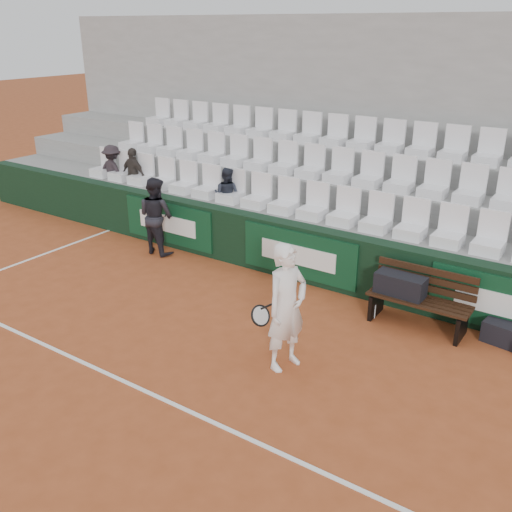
{
  "coord_description": "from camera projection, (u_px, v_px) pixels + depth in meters",
  "views": [
    {
      "loc": [
        4.28,
        -4.1,
        4.19
      ],
      "look_at": [
        -0.11,
        2.4,
        1.0
      ],
      "focal_mm": 40.0,
      "sensor_mm": 36.0,
      "label": 1
    }
  ],
  "objects": [
    {
      "name": "water_bottle_near",
      "position": [
        374.0,
        311.0,
        8.74
      ],
      "size": [
        0.06,
        0.06,
        0.23
      ],
      "primitive_type": "cylinder",
      "color": "silver",
      "rests_on": "ground"
    },
    {
      "name": "sports_bag_left",
      "position": [
        400.0,
        285.0,
        8.46
      ],
      "size": [
        0.74,
        0.34,
        0.32
      ],
      "primitive_type": "cube",
      "rotation": [
        0.0,
        0.0,
        -0.03
      ],
      "color": "black",
      "rests_on": "bench_left"
    },
    {
      "name": "ball_kid",
      "position": [
        156.0,
        216.0,
        11.03
      ],
      "size": [
        0.77,
        0.61,
        1.52
      ],
      "primitive_type": "imported",
      "rotation": [
        0.0,
        0.0,
        3.09
      ],
      "color": "black",
      "rests_on": "ground"
    },
    {
      "name": "seat_row_mid",
      "position": [
        353.0,
        168.0,
        10.42
      ],
      "size": [
        11.9,
        0.44,
        0.63
      ],
      "primitive_type": "cube",
      "color": "silver",
      "rests_on": "grandstand_tier_mid"
    },
    {
      "name": "bench_left",
      "position": [
        417.0,
        313.0,
        8.44
      ],
      "size": [
        1.5,
        0.56,
        0.45
      ],
      "primitive_type": "cube",
      "color": "black",
      "rests_on": "ground"
    },
    {
      "name": "spectator_b",
      "position": [
        132.0,
        155.0,
        12.27
      ],
      "size": [
        0.72,
        0.35,
        1.19
      ],
      "primitive_type": "imported",
      "rotation": [
        0.0,
        0.0,
        3.06
      ],
      "color": "#312C27",
      "rests_on": "grandstand_tier_front"
    },
    {
      "name": "spectator_c",
      "position": [
        226.0,
        173.0,
        10.97
      ],
      "size": [
        0.61,
        0.52,
        1.09
      ],
      "primitive_type": "imported",
      "rotation": [
        0.0,
        0.0,
        3.35
      ],
      "color": "#202430",
      "rests_on": "grandstand_tier_front"
    },
    {
      "name": "tennis_player",
      "position": [
        287.0,
        307.0,
        7.24
      ],
      "size": [
        0.78,
        0.71,
        1.72
      ],
      "color": "white",
      "rests_on": "ground"
    },
    {
      "name": "spectator_a",
      "position": [
        111.0,
        151.0,
        12.61
      ],
      "size": [
        0.78,
        0.48,
        1.18
      ],
      "primitive_type": "imported",
      "rotation": [
        0.0,
        0.0,
        3.09
      ],
      "color": "black",
      "rests_on": "grandstand_tier_front"
    },
    {
      "name": "grandstand_tier_back",
      "position": [
        374.0,
        196.0,
        11.59
      ],
      "size": [
        18.0,
        0.95,
        1.9
      ],
      "primitive_type": "cube",
      "color": "gray",
      "rests_on": "ground"
    },
    {
      "name": "sports_bag_ground",
      "position": [
        502.0,
        333.0,
        8.03
      ],
      "size": [
        0.55,
        0.38,
        0.31
      ],
      "primitive_type": "cube",
      "rotation": [
        0.0,
        0.0,
        -0.15
      ],
      "color": "black",
      "rests_on": "ground"
    },
    {
      "name": "back_barrier",
      "position": [
        317.0,
        256.0,
        9.78
      ],
      "size": [
        18.0,
        0.34,
        1.0
      ],
      "color": "black",
      "rests_on": "ground"
    },
    {
      "name": "grandstand_tier_mid",
      "position": [
        353.0,
        219.0,
        10.95
      ],
      "size": [
        18.0,
        0.95,
        1.45
      ],
      "primitive_type": "cube",
      "color": "gray",
      "rests_on": "ground"
    },
    {
      "name": "seat_row_front",
      "position": [
        328.0,
        204.0,
        9.86
      ],
      "size": [
        11.9,
        0.44,
        0.63
      ],
      "primitive_type": "cube",
      "color": "white",
      "rests_on": "grandstand_tier_front"
    },
    {
      "name": "grandstand_rear_wall",
      "position": [
        391.0,
        130.0,
        11.6
      ],
      "size": [
        18.0,
        0.3,
        4.4
      ],
      "primitive_type": "cube",
      "color": "#999896",
      "rests_on": "ground"
    },
    {
      "name": "grandstand_tier_front",
      "position": [
        330.0,
        245.0,
        10.31
      ],
      "size": [
        18.0,
        0.95,
        1.0
      ],
      "primitive_type": "cube",
      "color": "gray",
      "rests_on": "ground"
    },
    {
      "name": "seat_row_back",
      "position": [
        376.0,
        135.0,
        10.98
      ],
      "size": [
        11.9,
        0.44,
        0.63
      ],
      "primitive_type": "cube",
      "color": "silver",
      "rests_on": "grandstand_tier_back"
    },
    {
      "name": "ground",
      "position": [
        154.0,
        395.0,
        6.95
      ],
      "size": [
        80.0,
        80.0,
        0.0
      ],
      "primitive_type": "plane",
      "color": "#A34A24",
      "rests_on": "ground"
    },
    {
      "name": "court_baseline",
      "position": [
        154.0,
        395.0,
        6.94
      ],
      "size": [
        18.0,
        0.06,
        0.01
      ],
      "primitive_type": "cube",
      "color": "white",
      "rests_on": "ground"
    }
  ]
}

